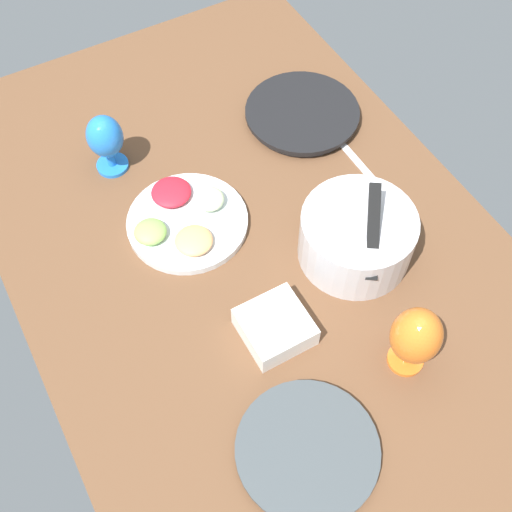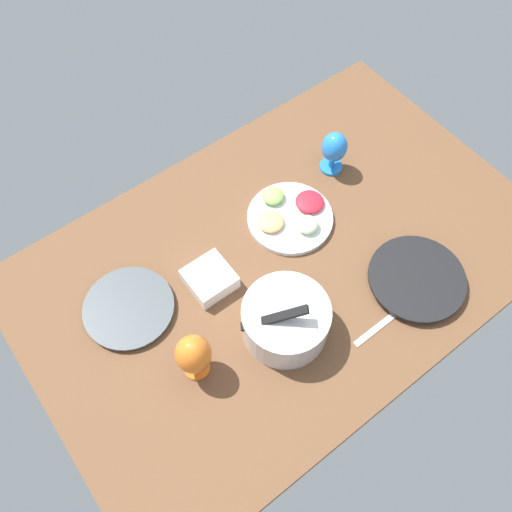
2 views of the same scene
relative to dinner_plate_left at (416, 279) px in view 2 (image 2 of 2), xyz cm
name	(u,v)px [view 2 (image 2 of 2)]	position (x,y,z in cm)	size (l,w,h in cm)	color
ground_plane	(284,262)	(26.75, -30.13, -3.53)	(160.00, 104.00, 4.00)	brown
dinner_plate_left	(416,279)	(0.00, 0.00, 0.00)	(29.28, 29.28, 2.94)	#4C4C51
dinner_plate_right	(129,308)	(73.68, -44.07, -0.47)	(26.74, 26.74, 2.03)	silver
mixing_bowl	(285,320)	(41.12, -11.88, 5.16)	(24.84, 24.67, 18.65)	silver
fruit_platter	(290,215)	(15.73, -40.76, 0.16)	(27.63, 27.63, 5.41)	silver
hurricane_glass_orange	(194,355)	(67.71, -17.36, 9.03)	(9.72, 9.72, 17.80)	orange
hurricane_glass_blue	(334,149)	(-8.64, -48.75, 8.07)	(8.52, 8.52, 15.85)	blue
square_bowl_white	(210,278)	(49.68, -37.01, 1.52)	(13.09, 13.09, 5.47)	white
fork_by_left_plate	(378,327)	(19.16, 4.08, -1.23)	(18.00, 1.80, 0.60)	silver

